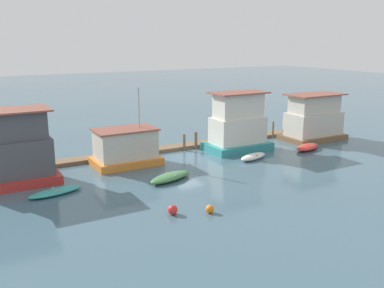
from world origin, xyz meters
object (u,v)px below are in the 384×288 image
at_px(houseboat_brown, 314,119).
at_px(mooring_post_near_right, 273,130).
at_px(dinghy_white, 253,157).
at_px(buoy_orange, 210,209).
at_px(houseboat_red, 12,151).
at_px(houseboat_teal, 238,125).
at_px(mooring_post_centre, 184,142).
at_px(houseboat_orange, 126,148).
at_px(dinghy_red, 308,147).
at_px(dinghy_green, 171,177).
at_px(mooring_post_far_right, 196,141).
at_px(buoy_red, 173,210).
at_px(dinghy_teal, 56,192).

bearing_deg(houseboat_brown, mooring_post_near_right, 143.23).
distance_m(dinghy_white, buoy_orange, 12.60).
distance_m(houseboat_red, houseboat_teal, 19.91).
distance_m(houseboat_teal, mooring_post_centre, 5.32).
xyz_separation_m(houseboat_orange, mooring_post_near_right, (17.17, 1.58, -0.56)).
distance_m(mooring_post_near_right, buoy_orange, 21.59).
height_order(houseboat_brown, dinghy_red, houseboat_brown).
relative_size(dinghy_white, mooring_post_near_right, 1.82).
height_order(dinghy_green, mooring_post_near_right, mooring_post_near_right).
bearing_deg(dinghy_red, mooring_post_far_right, 148.44).
bearing_deg(dinghy_white, mooring_post_far_right, 113.91).
height_order(houseboat_teal, mooring_post_near_right, houseboat_teal).
distance_m(dinghy_green, dinghy_white, 8.97).
bearing_deg(buoy_red, houseboat_orange, 82.99).
bearing_deg(mooring_post_near_right, dinghy_green, -155.56).
bearing_deg(mooring_post_centre, buoy_red, -121.11).
distance_m(houseboat_teal, mooring_post_near_right, 6.67).
height_order(houseboat_orange, dinghy_teal, houseboat_orange).
distance_m(houseboat_orange, mooring_post_centre, 6.66).
distance_m(dinghy_green, mooring_post_far_right, 9.58).
relative_size(houseboat_brown, dinghy_teal, 1.68).
bearing_deg(houseboat_brown, mooring_post_far_right, 169.08).
distance_m(dinghy_teal, dinghy_white, 17.00).
distance_m(dinghy_teal, mooring_post_near_right, 24.70).
relative_size(dinghy_red, buoy_orange, 6.67).
relative_size(mooring_post_centre, buoy_orange, 3.06).
bearing_deg(houseboat_orange, houseboat_brown, -2.47).
bearing_deg(dinghy_teal, houseboat_teal, 12.25).
distance_m(houseboat_orange, dinghy_teal, 8.19).
xyz_separation_m(houseboat_red, dinghy_red, (25.64, -3.34, -2.19)).
distance_m(dinghy_green, mooring_post_near_right, 17.36).
xyz_separation_m(houseboat_red, mooring_post_centre, (15.31, 2.22, -1.67)).
bearing_deg(dinghy_teal, buoy_orange, -46.66).
xyz_separation_m(mooring_post_far_right, buoy_orange, (-7.03, -13.90, -0.57)).
bearing_deg(buoy_red, mooring_post_centre, 58.89).
bearing_deg(houseboat_teal, houseboat_brown, -1.92).
height_order(dinghy_teal, dinghy_white, dinghy_white).
relative_size(dinghy_green, mooring_post_far_right, 2.49).
distance_m(mooring_post_near_right, buoy_red, 22.67).
bearing_deg(mooring_post_far_right, dinghy_green, -131.38).
bearing_deg(dinghy_green, buoy_orange, -96.03).
bearing_deg(mooring_post_near_right, houseboat_red, -175.12).
bearing_deg(mooring_post_far_right, buoy_orange, -116.84).
height_order(mooring_post_near_right, buoy_red, mooring_post_near_right).
distance_m(mooring_post_far_right, buoy_orange, 15.59).
bearing_deg(mooring_post_far_right, houseboat_orange, -168.42).
height_order(houseboat_red, dinghy_green, houseboat_red).
xyz_separation_m(dinghy_teal, dinghy_white, (16.99, 0.34, 0.06)).
height_order(houseboat_red, houseboat_brown, houseboat_red).
bearing_deg(dinghy_red, mooring_post_near_right, 85.78).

